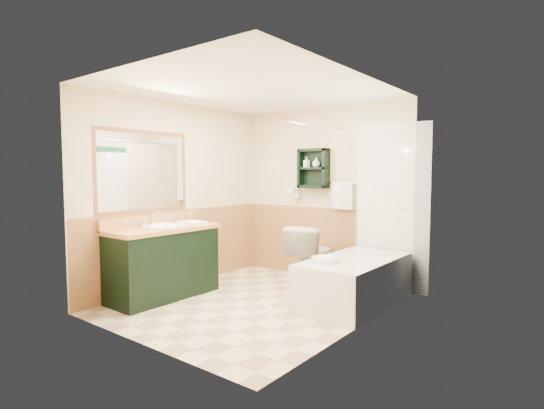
{
  "coord_description": "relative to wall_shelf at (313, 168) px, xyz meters",
  "views": [
    {
      "loc": [
        3.09,
        -3.63,
        1.48
      ],
      "look_at": [
        0.11,
        0.2,
        1.12
      ],
      "focal_mm": 28.0,
      "sensor_mm": 36.0,
      "label": 1
    }
  ],
  "objects": [
    {
      "name": "vanity_book",
      "position": [
        -1.06,
        -1.48,
        -0.59
      ],
      "size": [
        0.17,
        0.09,
        0.23
      ],
      "primitive_type": "imported",
      "rotation": [
        0.0,
        0.0,
        0.44
      ],
      "color": "black",
      "rests_on": "vanity"
    },
    {
      "name": "curtain_rod",
      "position": [
        0.63,
        -0.66,
        0.45
      ],
      "size": [
        0.03,
        1.6,
        0.03
      ],
      "primitive_type": "cylinder",
      "rotation": [
        1.57,
        0.0,
        0.0
      ],
      "color": "silver",
      "rests_on": "back_wall"
    },
    {
      "name": "vanity",
      "position": [
        -0.89,
        -1.9,
        -1.13
      ],
      "size": [
        0.59,
        1.34,
        0.85
      ],
      "primitive_type": "cube",
      "color": "black",
      "rests_on": "ground"
    },
    {
      "name": "soap_bottle_b",
      "position": [
        0.05,
        -0.01,
        0.07
      ],
      "size": [
        0.12,
        0.15,
        0.11
      ],
      "primitive_type": "imported",
      "rotation": [
        0.0,
        0.0,
        0.11
      ],
      "color": "silver",
      "rests_on": "wall_shelf"
    },
    {
      "name": "tile_back",
      "position": [
        1.13,
        0.07,
        -0.5
      ],
      "size": [
        0.95,
        0.95,
        2.1
      ],
      "primitive_type": null,
      "color": "white",
      "rests_on": "back_wall"
    },
    {
      "name": "shower_curtain",
      "position": [
        0.63,
        -0.48,
        -0.4
      ],
      "size": [
        1.05,
        1.05,
        1.7
      ],
      "primitive_type": null,
      "color": "beige",
      "rests_on": "curtain_rod"
    },
    {
      "name": "soap_bottle_a",
      "position": [
        -0.11,
        -0.01,
        0.05
      ],
      "size": [
        0.11,
        0.16,
        0.07
      ],
      "primitive_type": "imported",
      "rotation": [
        0.0,
        0.0,
        -0.3
      ],
      "color": "silver",
      "rests_on": "wall_shelf"
    },
    {
      "name": "right_wall",
      "position": [
        1.42,
        -1.41,
        -0.35
      ],
      "size": [
        0.04,
        3.0,
        2.4
      ],
      "primitive_type": "cube",
      "color": "#FCEEC5",
      "rests_on": "ground"
    },
    {
      "name": "wainscot_back",
      "position": [
        0.1,
        0.08,
        -1.05
      ],
      "size": [
        2.58,
        2.58,
        1.0
      ],
      "primitive_type": null,
      "color": "#BB834B",
      "rests_on": "back_wall"
    },
    {
      "name": "wainscot_left",
      "position": [
        -1.19,
        -1.41,
        -1.05
      ],
      "size": [
        2.98,
        2.98,
        1.0
      ],
      "primitive_type": null,
      "color": "#BB834B",
      "rests_on": "left_wall"
    },
    {
      "name": "toilet",
      "position": [
        0.2,
        -0.33,
        -1.16
      ],
      "size": [
        0.54,
        0.85,
        0.79
      ],
      "primitive_type": "imported",
      "rotation": [
        0.0,
        0.0,
        3.26
      ],
      "color": "silver",
      "rests_on": "ground"
    },
    {
      "name": "counter_towel",
      "position": [
        -0.8,
        -1.53,
        -0.68
      ],
      "size": [
        0.3,
        0.24,
        0.04
      ],
      "primitive_type": "cube",
      "color": "white",
      "rests_on": "vanity"
    },
    {
      "name": "wall_shelf",
      "position": [
        0.0,
        0.0,
        0.0
      ],
      "size": [
        0.45,
        0.15,
        0.55
      ],
      "primitive_type": "cube",
      "color": "black",
      "rests_on": "back_wall"
    },
    {
      "name": "back_wall",
      "position": [
        0.1,
        0.11,
        -0.35
      ],
      "size": [
        2.6,
        0.04,
        2.4
      ],
      "primitive_type": "cube",
      "color": "#FCEEC5",
      "rests_on": "ground"
    },
    {
      "name": "bathtub",
      "position": [
        1.03,
        -0.73,
        -1.29
      ],
      "size": [
        0.78,
        1.5,
        0.52
      ],
      "primitive_type": "cube",
      "color": "silver",
      "rests_on": "ground"
    },
    {
      "name": "tile_right",
      "position": [
        1.38,
        -0.66,
        -0.5
      ],
      "size": [
        1.5,
        1.5,
        2.1
      ],
      "primitive_type": null,
      "color": "white",
      "rests_on": "right_wall"
    },
    {
      "name": "hair_dryer",
      "position": [
        -0.3,
        0.02,
        -0.35
      ],
      "size": [
        0.1,
        0.24,
        0.18
      ],
      "primitive_type": null,
      "color": "white",
      "rests_on": "back_wall"
    },
    {
      "name": "left_wall",
      "position": [
        -1.22,
        -1.41,
        -0.35
      ],
      "size": [
        0.04,
        3.0,
        2.4
      ],
      "primitive_type": "cube",
      "color": "#FCEEC5",
      "rests_on": "ground"
    },
    {
      "name": "tub_towel",
      "position": [
        0.88,
        -1.14,
        -1.0
      ],
      "size": [
        0.24,
        0.2,
        0.07
      ],
      "primitive_type": "cube",
      "color": "white",
      "rests_on": "bathtub"
    },
    {
      "name": "mirror_glass",
      "position": [
        -1.17,
        -1.96,
        -0.05
      ],
      "size": [
        1.2,
        1.2,
        0.9
      ],
      "primitive_type": null,
      "color": "white",
      "rests_on": "left_wall"
    },
    {
      "name": "towel_bar",
      "position": [
        0.45,
        0.04,
        -0.2
      ],
      "size": [
        0.4,
        0.06,
        0.4
      ],
      "primitive_type": null,
      "color": "white",
      "rests_on": "back_wall"
    },
    {
      "name": "ceiling",
      "position": [
        0.1,
        -1.41,
        0.87
      ],
      "size": [
        2.6,
        3.0,
        0.04
      ],
      "primitive_type": "cube",
      "color": "white",
      "rests_on": "back_wall"
    },
    {
      "name": "tile_accent",
      "position": [
        1.37,
        -0.66,
        0.35
      ],
      "size": [
        1.5,
        1.5,
        0.1
      ],
      "primitive_type": null,
      "color": "#14472E",
      "rests_on": "right_wall"
    },
    {
      "name": "floor",
      "position": [
        0.1,
        -1.41,
        -1.55
      ],
      "size": [
        3.0,
        3.0,
        0.0
      ],
      "primitive_type": "plane",
      "color": "beige",
      "rests_on": "ground"
    },
    {
      "name": "mirror_frame",
      "position": [
        -1.17,
        -1.96,
        -0.05
      ],
      "size": [
        1.3,
        1.3,
        1.0
      ],
      "primitive_type": null,
      "color": "brown",
      "rests_on": "left_wall"
    }
  ]
}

